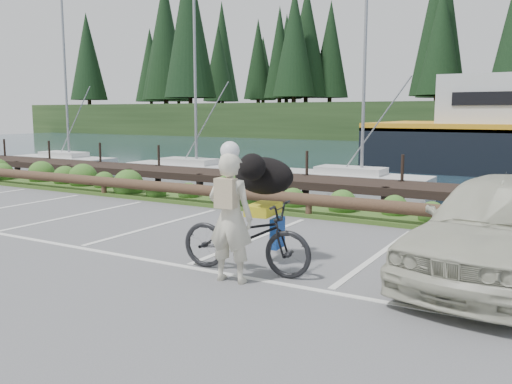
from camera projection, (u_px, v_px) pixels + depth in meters
ground at (198, 261)px, 9.48m from camera, size 72.00×72.00×0.00m
vegetation_strip at (320, 211)px, 14.01m from camera, size 34.00×1.60×0.10m
log_rail at (309, 218)px, 13.41m from camera, size 32.00×0.30×0.60m
bicycle at (245, 237)px, 8.75m from camera, size 2.33×1.01×1.19m
cyclist at (230, 218)px, 8.21m from camera, size 0.77×0.55×2.00m
dog at (264, 176)px, 9.27m from camera, size 0.65×1.16×0.64m
parked_car at (504, 227)px, 8.27m from camera, size 2.83×5.26×1.70m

